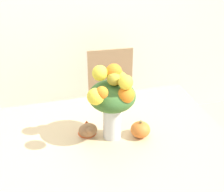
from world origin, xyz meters
TOP-DOWN VIEW (x-y plane):
  - dining_table at (0.00, 0.00)m, footprint 1.46×1.09m
  - flower_vase at (0.05, 0.03)m, footprint 0.29×0.28m
  - pumpkin at (0.21, 0.00)m, footprint 0.12×0.12m
  - turkey_figurine at (-0.08, 0.10)m, footprint 0.11×0.15m
  - dining_chair_near_window at (0.29, 0.89)m, footprint 0.45×0.45m

SIDE VIEW (x-z plane):
  - dining_chair_near_window at x=0.29m, z-range 0.02..0.94m
  - dining_table at x=0.00m, z-range 0.30..1.07m
  - turkey_figurine at x=-0.08m, z-range 0.77..0.86m
  - pumpkin at x=0.21m, z-range 0.76..0.87m
  - flower_vase at x=0.05m, z-range 0.81..1.27m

